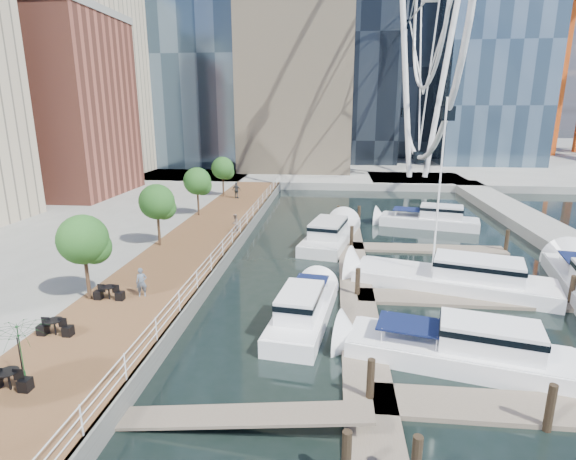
# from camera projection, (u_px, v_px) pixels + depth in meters

# --- Properties ---
(ground) EXTENTS (520.00, 520.00, 0.00)m
(ground) POSITION_uv_depth(u_px,v_px,m) (296.00, 368.00, 19.33)
(ground) COLOR black
(ground) RESTS_ON ground
(boardwalk) EXTENTS (6.00, 60.00, 1.00)m
(boardwalk) POSITION_uv_depth(u_px,v_px,m) (196.00, 248.00, 34.50)
(boardwalk) COLOR brown
(boardwalk) RESTS_ON ground
(seawall) EXTENTS (0.25, 60.00, 1.00)m
(seawall) POSITION_uv_depth(u_px,v_px,m) (234.00, 249.00, 34.21)
(seawall) COLOR #595954
(seawall) RESTS_ON ground
(land_far) EXTENTS (200.00, 114.00, 1.00)m
(land_far) POSITION_uv_depth(u_px,v_px,m) (328.00, 151.00, 117.27)
(land_far) COLOR gray
(land_far) RESTS_ON ground
(breakwater) EXTENTS (4.00, 60.00, 1.00)m
(breakwater) POSITION_uv_depth(u_px,v_px,m) (561.00, 241.00, 36.49)
(breakwater) COLOR gray
(breakwater) RESTS_ON ground
(pier) EXTENTS (14.00, 12.00, 1.00)m
(pier) POSITION_uv_depth(u_px,v_px,m) (417.00, 181.00, 67.84)
(pier) COLOR gray
(pier) RESTS_ON ground
(railing) EXTENTS (0.10, 60.00, 1.05)m
(railing) POSITION_uv_depth(u_px,v_px,m) (232.00, 236.00, 33.96)
(railing) COLOR white
(railing) RESTS_ON boardwalk
(floating_docks) EXTENTS (16.00, 34.00, 2.60)m
(floating_docks) POSITION_uv_depth(u_px,v_px,m) (436.00, 280.00, 28.03)
(floating_docks) COLOR #6D6051
(floating_docks) RESTS_ON ground
(street_trees) EXTENTS (2.60, 42.60, 4.60)m
(street_trees) POSITION_uv_depth(u_px,v_px,m) (157.00, 202.00, 32.80)
(street_trees) COLOR #3F2B1C
(street_trees) RESTS_ON ground
(cafe_tables) EXTENTS (2.50, 13.70, 0.74)m
(cafe_tables) POSITION_uv_depth(u_px,v_px,m) (35.00, 351.00, 18.07)
(cafe_tables) COLOR black
(cafe_tables) RESTS_ON ground
(yacht_foreground) EXTENTS (10.84, 5.18, 2.15)m
(yacht_foreground) POSITION_uv_depth(u_px,v_px,m) (457.00, 364.00, 19.66)
(yacht_foreground) COLOR white
(yacht_foreground) RESTS_ON ground
(pedestrian_near) EXTENTS (0.67, 0.54, 1.58)m
(pedestrian_near) POSITION_uv_depth(u_px,v_px,m) (141.00, 282.00, 24.17)
(pedestrian_near) COLOR slate
(pedestrian_near) RESTS_ON boardwalk
(pedestrian_mid) EXTENTS (0.67, 0.81, 1.54)m
(pedestrian_mid) POSITION_uv_depth(u_px,v_px,m) (235.00, 223.00, 36.96)
(pedestrian_mid) COLOR gray
(pedestrian_mid) RESTS_ON boardwalk
(pedestrian_far) EXTENTS (1.19, 0.82, 1.88)m
(pedestrian_far) POSITION_uv_depth(u_px,v_px,m) (237.00, 190.00, 51.31)
(pedestrian_far) COLOR #2F343B
(pedestrian_far) RESTS_ON boardwalk
(moored_yachts) EXTENTS (21.85, 38.96, 11.50)m
(moored_yachts) POSITION_uv_depth(u_px,v_px,m) (447.00, 284.00, 28.69)
(moored_yachts) COLOR white
(moored_yachts) RESTS_ON ground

